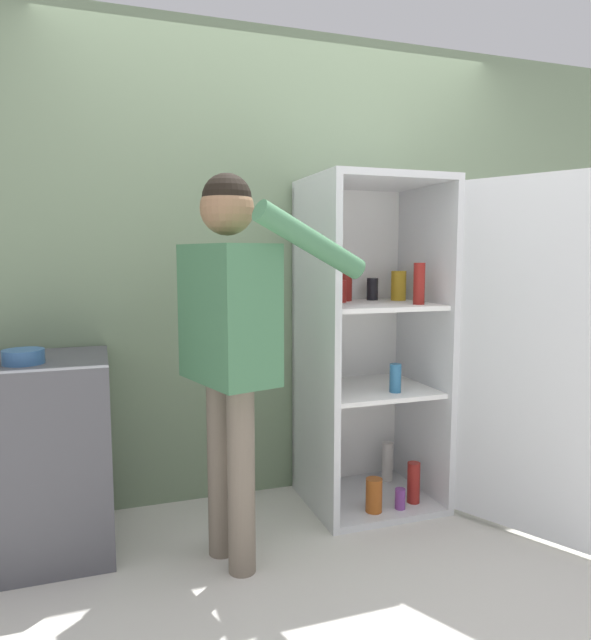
{
  "coord_description": "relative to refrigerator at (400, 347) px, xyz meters",
  "views": [
    {
      "loc": [
        -0.99,
        -2.08,
        1.35
      ],
      "look_at": [
        -0.06,
        0.62,
        1.02
      ],
      "focal_mm": 32.0,
      "sensor_mm": 36.0,
      "label": 1
    }
  ],
  "objects": [
    {
      "name": "bowl",
      "position": [
        -1.79,
        -0.0,
        0.05
      ],
      "size": [
        0.17,
        0.17,
        0.06
      ],
      "color": "#335B8E",
      "rests_on": "counter"
    },
    {
      "name": "ground_plane",
      "position": [
        -0.49,
        -0.53,
        -0.86
      ],
      "size": [
        12.0,
        12.0,
        0.0
      ],
      "primitive_type": "plane",
      "color": "beige"
    },
    {
      "name": "person",
      "position": [
        -0.96,
        -0.28,
        0.2
      ],
      "size": [
        0.76,
        0.58,
        1.68
      ],
      "color": "#726656",
      "rests_on": "ground_plane"
    },
    {
      "name": "wall_back",
      "position": [
        -0.49,
        0.45,
        0.41
      ],
      "size": [
        7.0,
        0.06,
        2.55
      ],
      "color": "gray",
      "rests_on": "ground_plane"
    },
    {
      "name": "refrigerator",
      "position": [
        0.0,
        0.0,
        0.0
      ],
      "size": [
        1.02,
        1.22,
        1.74
      ],
      "color": "silver",
      "rests_on": "ground_plane"
    },
    {
      "name": "counter",
      "position": [
        -1.77,
        0.1,
        -0.42
      ],
      "size": [
        0.63,
        0.6,
        0.89
      ],
      "color": "#4C4C51",
      "rests_on": "ground_plane"
    }
  ]
}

